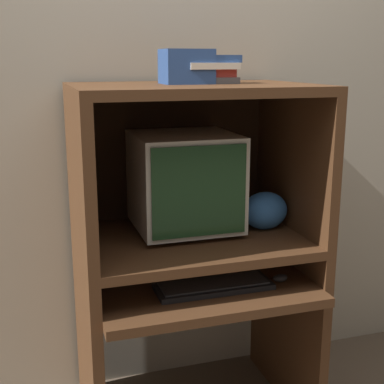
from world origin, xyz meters
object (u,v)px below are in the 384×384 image
crt_monitor (185,181)px  snack_bag (265,211)px  keyboard (214,286)px  book_stack (210,69)px  mouse (280,278)px  storage_box (186,67)px

crt_monitor → snack_bag: crt_monitor is taller
crt_monitor → keyboard: (0.04, -0.26, -0.35)m
keyboard → book_stack: (0.05, 0.20, 0.80)m
mouse → storage_box: storage_box is taller
crt_monitor → keyboard: crt_monitor is taller
snack_bag → storage_box: (-0.33, 0.03, 0.58)m
mouse → book_stack: size_ratio=0.30×
crt_monitor → storage_box: (-0.01, -0.05, 0.45)m
storage_box → mouse: bearing=-35.2°
book_stack → storage_box: bearing=174.0°
keyboard → book_stack: size_ratio=2.15×
crt_monitor → snack_bag: 0.36m
crt_monitor → mouse: size_ratio=6.49×
keyboard → mouse: bearing=-2.3°
crt_monitor → book_stack: bearing=-34.1°
keyboard → crt_monitor: bearing=97.9°
keyboard → snack_bag: size_ratio=2.32×
keyboard → storage_box: size_ratio=2.43×
mouse → storage_box: size_ratio=0.34×
snack_bag → keyboard: bearing=-147.9°
keyboard → book_stack: 0.82m
mouse → storage_box: bearing=144.8°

